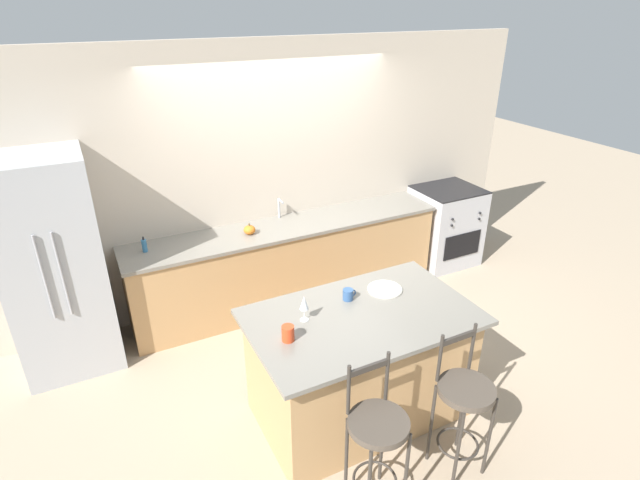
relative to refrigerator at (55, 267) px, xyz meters
name	(u,v)px	position (x,y,z in m)	size (l,w,h in m)	color
ground_plane	(303,314)	(2.17, -0.29, -0.97)	(18.00, 18.00, 0.00)	tan
wall_back	(274,175)	(2.17, 0.37, 0.38)	(6.00, 0.07, 2.70)	beige
back_counter	(288,262)	(2.17, 0.07, -0.52)	(3.36, 0.65, 0.90)	tan
sink_faucet	(279,206)	(2.17, 0.26, 0.07)	(0.02, 0.13, 0.22)	#ADAFB5
kitchen_island	(360,364)	(1.99, -1.73, -0.50)	(1.68, 1.02, 0.92)	tan
refrigerator	(55,267)	(0.00, 0.00, 0.00)	(0.78, 0.73, 1.94)	#ADAFB5
oven_range	(445,226)	(4.26, 0.02, -0.49)	(0.74, 0.69, 0.97)	#B7B7BC
bar_stool_near	(377,436)	(1.65, -2.48, -0.38)	(0.38, 0.38, 1.10)	#332D28
bar_stool_far	(463,402)	(2.33, -2.49, -0.38)	(0.38, 0.38, 1.10)	#332D28
dinner_plate	(385,289)	(2.33, -1.51, -0.04)	(0.28, 0.28, 0.02)	beige
wine_glass	(304,303)	(1.58, -1.59, 0.10)	(0.07, 0.07, 0.20)	white
coffee_mug	(348,294)	(2.00, -1.50, 0.00)	(0.11, 0.08, 0.09)	#335689
tumbler_cup	(288,333)	(1.38, -1.76, 0.01)	(0.09, 0.09, 0.11)	red
pumpkin_decoration	(249,230)	(1.74, 0.02, -0.02)	(0.12, 0.12, 0.12)	orange
soap_bottle	(144,245)	(0.75, 0.10, -0.01)	(0.05, 0.05, 0.15)	teal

